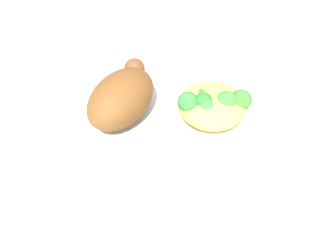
{
  "coord_description": "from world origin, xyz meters",
  "views": [
    {
      "loc": [
        -0.28,
        -0.17,
        0.38
      ],
      "look_at": [
        0.0,
        0.0,
        0.02
      ],
      "focal_mm": 39.15,
      "sensor_mm": 36.0,
      "label": 1
    }
  ],
  "objects_px": {
    "plate": "(168,135)",
    "rice_pile": "(160,164)",
    "roasted_chicken": "(122,97)",
    "fork": "(69,247)",
    "mac_cheese_with_broccoli": "(213,104)"
  },
  "relations": [
    {
      "from": "roasted_chicken",
      "to": "mac_cheese_with_broccoli",
      "type": "relative_size",
      "value": 1.26
    },
    {
      "from": "plate",
      "to": "mac_cheese_with_broccoli",
      "type": "bearing_deg",
      "value": -31.33
    },
    {
      "from": "plate",
      "to": "fork",
      "type": "xyz_separation_m",
      "value": [
        -0.19,
        0.01,
        -0.01
      ]
    },
    {
      "from": "fork",
      "to": "mac_cheese_with_broccoli",
      "type": "bearing_deg",
      "value": -10.36
    },
    {
      "from": "roasted_chicken",
      "to": "fork",
      "type": "relative_size",
      "value": 0.83
    },
    {
      "from": "mac_cheese_with_broccoli",
      "to": "plate",
      "type": "bearing_deg",
      "value": 148.67
    },
    {
      "from": "rice_pile",
      "to": "fork",
      "type": "distance_m",
      "value": 0.13
    },
    {
      "from": "plate",
      "to": "rice_pile",
      "type": "height_order",
      "value": "rice_pile"
    },
    {
      "from": "plate",
      "to": "mac_cheese_with_broccoli",
      "type": "height_order",
      "value": "mac_cheese_with_broccoli"
    },
    {
      "from": "roasted_chicken",
      "to": "plate",
      "type": "bearing_deg",
      "value": -85.35
    },
    {
      "from": "plate",
      "to": "mac_cheese_with_broccoli",
      "type": "relative_size",
      "value": 3.2
    },
    {
      "from": "plate",
      "to": "roasted_chicken",
      "type": "distance_m",
      "value": 0.08
    },
    {
      "from": "rice_pile",
      "to": "plate",
      "type": "bearing_deg",
      "value": 23.31
    },
    {
      "from": "plate",
      "to": "rice_pile",
      "type": "bearing_deg",
      "value": -156.69
    },
    {
      "from": "plate",
      "to": "fork",
      "type": "relative_size",
      "value": 2.11
    }
  ]
}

